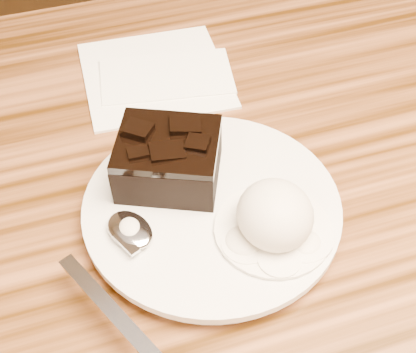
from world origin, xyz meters
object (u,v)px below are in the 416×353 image
object	(u,v)px
spoon	(130,231)
brownie	(169,162)
napkin	(155,74)
ice_cream_scoop	(275,215)
plate	(212,210)

from	to	relation	value
spoon	brownie	bearing A→B (deg)	23.20
brownie	napkin	distance (m)	0.17
ice_cream_scoop	plate	bearing A→B (deg)	130.92
brownie	spoon	distance (m)	0.07
spoon	napkin	size ratio (longest dim) A/B	1.17
napkin	brownie	bearing A→B (deg)	-100.20
plate	spoon	xyz separation A→B (m)	(-0.07, -0.01, 0.01)
brownie	spoon	xyz separation A→B (m)	(-0.05, -0.05, -0.01)
spoon	napkin	world-z (taller)	spoon
ice_cream_scoop	napkin	size ratio (longest dim) A/B	0.43
plate	spoon	size ratio (longest dim) A/B	1.24
plate	spoon	bearing A→B (deg)	-171.66
brownie	napkin	bearing A→B (deg)	79.80
plate	napkin	bearing A→B (deg)	88.87
plate	ice_cream_scoop	size ratio (longest dim) A/B	3.40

